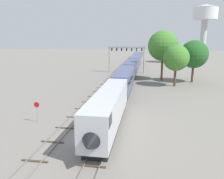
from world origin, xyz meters
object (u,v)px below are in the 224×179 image
passenger_train (131,68)px  trackside_tree_right (194,54)px  water_tower (205,17)px  stop_sign (37,109)px  signal_gantry (127,53)px  trackside_tree_left (163,46)px  trackside_tree_mid (176,58)px

passenger_train → trackside_tree_right: 17.83m
water_tower → stop_sign: 89.29m
stop_sign → passenger_train: bearing=75.4°
signal_gantry → trackside_tree_left: (10.85, -12.19, 2.69)m
signal_gantry → stop_sign: bearing=-99.4°
trackside_tree_left → signal_gantry: bearing=131.7°
signal_gantry → water_tower: size_ratio=0.48×
signal_gantry → trackside_tree_right: bearing=-36.9°
trackside_tree_mid → trackside_tree_left: bearing=109.1°
passenger_train → trackside_tree_left: (8.60, -3.64, 6.66)m
stop_sign → trackside_tree_right: (26.35, 33.10, 5.38)m
water_tower → stop_sign: (-38.49, -78.49, -18.21)m
trackside_tree_mid → stop_sign: bearing=-128.0°
stop_sign → trackside_tree_left: 40.19m
passenger_train → trackside_tree_left: 11.47m
signal_gantry → trackside_tree_left: bearing=-48.3°
trackside_tree_left → trackside_tree_right: (7.75, -1.75, -2.02)m
signal_gantry → trackside_tree_right: (18.60, -13.95, 0.67)m
signal_gantry → passenger_train: bearing=-75.3°
passenger_train → signal_gantry: bearing=104.7°
trackside_tree_mid → water_tower: bearing=71.4°
stop_sign → trackside_tree_right: size_ratio=0.27×
signal_gantry → water_tower: 46.00m
water_tower → stop_sign: water_tower is taller
water_tower → trackside_tree_left: (-19.89, -43.63, -10.81)m
trackside_tree_left → trackside_tree_right: size_ratio=1.23×
passenger_train → signal_gantry: size_ratio=8.01×
trackside_tree_left → passenger_train: bearing=157.1°
trackside_tree_mid → trackside_tree_right: (5.11, 5.88, 0.49)m
stop_sign → trackside_tree_right: bearing=51.5°
water_tower → trackside_tree_mid: size_ratio=2.57×
signal_gantry → water_tower: bearing=45.6°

